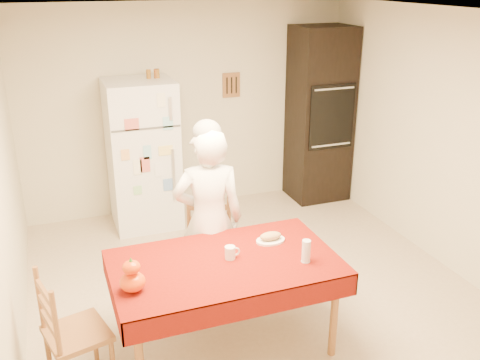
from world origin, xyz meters
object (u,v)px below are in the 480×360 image
seated_woman (209,220)px  bread_plate (270,240)px  oven_cabinet (320,115)px  dining_table (225,269)px  pumpkin_lower (133,282)px  refrigerator (143,155)px  coffee_mug (230,253)px  chair_left (67,330)px  wine_glass (306,251)px  chair_far (209,246)px

seated_woman → bread_plate: size_ratio=6.85×
oven_cabinet → dining_table: oven_cabinet is taller
seated_woman → bread_plate: (0.39, -0.43, -0.05)m
oven_cabinet → pumpkin_lower: bearing=-136.8°
refrigerator → oven_cabinet: size_ratio=0.77×
coffee_mug → refrigerator: bearing=94.7°
coffee_mug → pumpkin_lower: bearing=-166.5°
chair_left → wine_glass: size_ratio=5.40×
chair_far → coffee_mug: chair_far is taller
dining_table → chair_far: (0.09, 0.73, -0.18)m
chair_left → bread_plate: bearing=-95.4°
refrigerator → wine_glass: refrigerator is taller
chair_far → refrigerator: bearing=117.3°
oven_cabinet → wine_glass: (-1.56, -2.73, -0.25)m
dining_table → seated_woman: (0.06, 0.60, 0.13)m
refrigerator → chair_left: refrigerator is taller
dining_table → pumpkin_lower: 0.74m
dining_table → chair_left: chair_left is taller
oven_cabinet → seated_woman: size_ratio=1.34×
chair_far → seated_woman: bearing=-84.8°
refrigerator → coffee_mug: (0.20, -2.44, -0.04)m
refrigerator → chair_left: size_ratio=1.79×
oven_cabinet → chair_left: size_ratio=2.32×
seated_woman → bread_plate: bearing=143.0°
chair_far → wine_glass: chair_far is taller
seated_woman → chair_far: bearing=-93.1°
refrigerator → oven_cabinet: 2.29m
oven_cabinet → pumpkin_lower: 3.91m
dining_table → oven_cabinet: bearing=49.8°
bread_plate → chair_far: bearing=122.7°
dining_table → bread_plate: 0.49m
oven_cabinet → dining_table: bearing=-130.2°
dining_table → bread_plate: bearing=21.2°
refrigerator → dining_table: size_ratio=1.00×
chair_far → chair_left: (-1.27, -0.81, 0.00)m
refrigerator → bread_plate: (0.60, -2.30, -0.08)m
wine_glass → bread_plate: size_ratio=0.73×
refrigerator → dining_table: (0.15, -2.47, -0.16)m
dining_table → wine_glass: (0.57, -0.21, 0.16)m
chair_left → coffee_mug: bearing=-99.3°
wine_glass → dining_table: bearing=159.5°
chair_far → chair_left: same height
chair_far → pumpkin_lower: (-0.81, -0.88, 0.32)m
refrigerator → pumpkin_lower: size_ratio=9.51×
oven_cabinet → pumpkin_lower: size_ratio=12.30×
pumpkin_lower → bread_plate: (1.16, 0.33, -0.06)m
dining_table → seated_woman: 0.62m
pumpkin_lower → chair_left: bearing=171.5°
chair_far → wine_glass: 1.11m
refrigerator → chair_left: 2.78m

